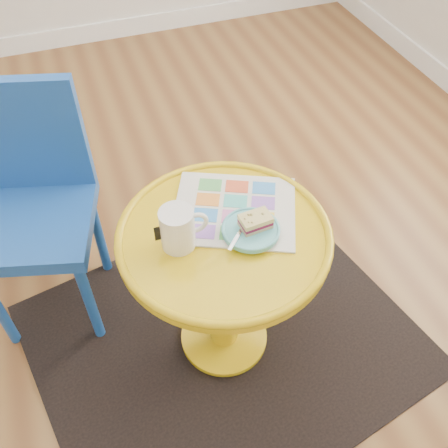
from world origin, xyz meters
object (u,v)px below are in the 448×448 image
object	(u,v)px
chair	(32,197)
plate	(251,230)
mug	(178,228)
side_table	(224,269)
newspaper	(235,210)

from	to	relation	value
chair	plate	xyz separation A→B (m)	(0.58, -0.46, 0.10)
chair	mug	world-z (taller)	chair
chair	side_table	bearing A→B (deg)	-24.15
side_table	chair	world-z (taller)	chair
chair	newspaper	bearing A→B (deg)	-15.92
newspaper	mug	distance (m)	0.21
newspaper	mug	size ratio (longest dim) A/B	2.62
side_table	mug	bearing A→B (deg)	177.06
side_table	newspaper	size ratio (longest dim) A/B	1.73
side_table	chair	distance (m)	0.68
side_table	plate	bearing A→B (deg)	-22.24
side_table	newspaper	bearing A→B (deg)	51.12
chair	newspaper	xyz separation A→B (m)	(0.58, -0.36, 0.08)
mug	side_table	bearing A→B (deg)	-1.32
chair	newspaper	world-z (taller)	chair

